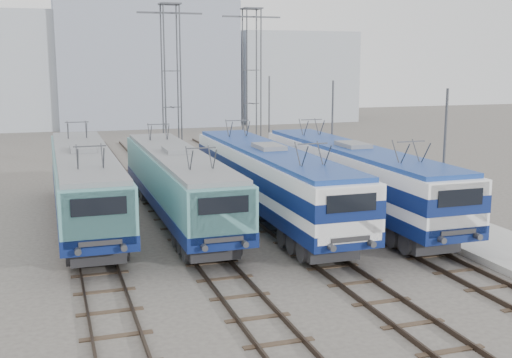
% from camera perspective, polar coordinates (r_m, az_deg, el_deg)
% --- Properties ---
extents(ground, '(160.00, 160.00, 0.00)m').
position_cam_1_polar(ground, '(25.45, 2.17, -8.35)').
color(ground, '#514C47').
extents(platform, '(4.00, 70.00, 0.30)m').
position_cam_1_polar(platform, '(36.68, 12.87, -2.48)').
color(platform, '#9E9E99').
rests_on(platform, ground).
extents(locomotive_far_left, '(2.93, 18.53, 3.49)m').
position_cam_1_polar(locomotive_far_left, '(33.13, -14.98, -0.14)').
color(locomotive_far_left, '#0C1A51').
rests_on(locomotive_far_left, ground).
extents(locomotive_center_left, '(2.84, 17.95, 3.38)m').
position_cam_1_polar(locomotive_center_left, '(32.59, -6.94, -0.15)').
color(locomotive_center_left, '#0C1A51').
rests_on(locomotive_center_left, ground).
extents(locomotive_center_right, '(2.96, 18.73, 3.52)m').
position_cam_1_polar(locomotive_center_right, '(32.58, 1.25, 0.18)').
color(locomotive_center_right, '#0C1A51').
rests_on(locomotive_center_right, ground).
extents(locomotive_far_right, '(2.94, 18.58, 3.49)m').
position_cam_1_polar(locomotive_far_right, '(33.92, 8.69, 0.45)').
color(locomotive_far_right, '#0C1A51').
rests_on(locomotive_far_right, ground).
extents(catenary_tower_west, '(4.50, 1.20, 12.00)m').
position_cam_1_polar(catenary_tower_west, '(45.39, -7.52, 8.42)').
color(catenary_tower_west, '#3F4247').
rests_on(catenary_tower_west, ground).
extents(catenary_tower_east, '(4.50, 1.20, 12.00)m').
position_cam_1_polar(catenary_tower_east, '(48.92, -0.38, 8.65)').
color(catenary_tower_east, '#3F4247').
rests_on(catenary_tower_east, ground).
extents(mast_front, '(0.12, 0.12, 7.00)m').
position_cam_1_polar(mast_front, '(30.24, 16.34, 1.10)').
color(mast_front, '#3F4247').
rests_on(mast_front, ground).
extents(mast_mid, '(0.12, 0.12, 7.00)m').
position_cam_1_polar(mast_mid, '(40.60, 6.77, 3.75)').
color(mast_mid, '#3F4247').
rests_on(mast_mid, ground).
extents(mast_rear, '(0.12, 0.12, 7.00)m').
position_cam_1_polar(mast_rear, '(51.68, 1.17, 5.26)').
color(mast_rear, '#3F4247').
rests_on(mast_rear, ground).
extents(building_center, '(22.00, 14.00, 18.00)m').
position_cam_1_polar(building_center, '(85.49, -9.94, 10.86)').
color(building_center, '#8890A4').
rests_on(building_center, ground).
extents(building_east, '(16.00, 12.00, 12.00)m').
position_cam_1_polar(building_east, '(90.59, 2.89, 9.08)').
color(building_east, '#A1A9B3').
rests_on(building_east, ground).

